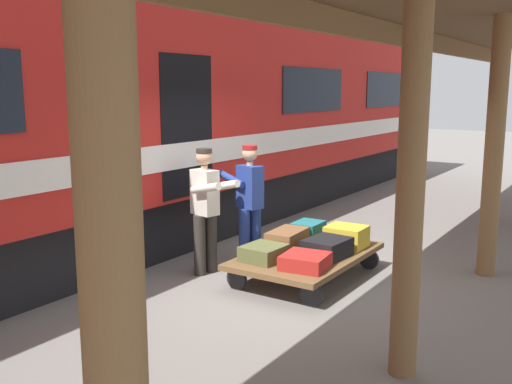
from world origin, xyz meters
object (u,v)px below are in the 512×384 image
(luggage_cart, at_px, (307,257))
(suitcase_teal_softside, at_px, (308,231))
(suitcase_olive_duffel, at_px, (264,253))
(porter_by_door, at_px, (206,207))
(suitcase_brown_leather, at_px, (287,240))
(suitcase_red_plastic, at_px, (305,261))
(suitcase_black_hardshell, at_px, (327,248))
(porter_in_overalls, at_px, (249,200))
(suitcase_yellow_case, at_px, (346,236))
(train_car, at_px, (113,116))

(luggage_cart, distance_m, suitcase_teal_softside, 0.68)
(suitcase_olive_duffel, distance_m, porter_by_door, 1.06)
(suitcase_brown_leather, bearing_deg, suitcase_teal_softside, -90.00)
(suitcase_teal_softside, height_order, porter_by_door, porter_by_door)
(suitcase_red_plastic, relative_size, suitcase_black_hardshell, 0.91)
(suitcase_red_plastic, xyz_separation_m, suitcase_olive_duffel, (0.59, 0.00, 0.01))
(suitcase_brown_leather, relative_size, suitcase_red_plastic, 1.22)
(porter_in_overalls, distance_m, porter_by_door, 0.73)
(porter_in_overalls, bearing_deg, suitcase_olive_duffel, 134.45)
(suitcase_brown_leather, relative_size, porter_in_overalls, 0.37)
(luggage_cart, height_order, suitcase_olive_duffel, suitcase_olive_duffel)
(luggage_cart, distance_m, suitcase_brown_leather, 0.35)
(luggage_cart, relative_size, suitcase_yellow_case, 4.15)
(luggage_cart, relative_size, suitcase_olive_duffel, 4.13)
(suitcase_brown_leather, height_order, suitcase_teal_softside, suitcase_brown_leather)
(train_car, bearing_deg, suitcase_teal_softside, -166.29)
(suitcase_red_plastic, bearing_deg, porter_by_door, -1.24)
(suitcase_black_hardshell, bearing_deg, suitcase_teal_softside, -44.58)
(suitcase_yellow_case, relative_size, porter_by_door, 0.30)
(suitcase_brown_leather, xyz_separation_m, porter_by_door, (0.94, 0.55, 0.44))
(suitcase_teal_softside, xyz_separation_m, suitcase_black_hardshell, (-0.59, 0.58, -0.02))
(suitcase_black_hardshell, height_order, suitcase_olive_duffel, suitcase_black_hardshell)
(suitcase_olive_duffel, bearing_deg, porter_in_overalls, -45.55)
(suitcase_black_hardshell, relative_size, porter_by_door, 0.34)
(luggage_cart, height_order, suitcase_yellow_case, suitcase_yellow_case)
(suitcase_teal_softside, distance_m, porter_by_door, 1.54)
(luggage_cart, bearing_deg, porter_by_door, 24.00)
(suitcase_olive_duffel, xyz_separation_m, porter_by_door, (0.94, -0.03, 0.48))
(suitcase_black_hardshell, bearing_deg, suitcase_brown_leather, 0.00)
(suitcase_yellow_case, distance_m, suitcase_teal_softside, 0.59)
(train_car, distance_m, suitcase_brown_leather, 3.44)
(train_car, height_order, suitcase_yellow_case, train_car)
(porter_by_door, bearing_deg, train_car, -10.42)
(suitcase_brown_leather, height_order, suitcase_yellow_case, suitcase_yellow_case)
(train_car, bearing_deg, suitcase_black_hardshell, -177.46)
(suitcase_teal_softside, bearing_deg, suitcase_red_plastic, 116.91)
(luggage_cart, xyz_separation_m, suitcase_yellow_case, (-0.30, -0.58, 0.19))
(suitcase_yellow_case, relative_size, suitcase_teal_softside, 1.11)
(suitcase_brown_leather, xyz_separation_m, suitcase_olive_duffel, (0.00, 0.58, -0.04))
(suitcase_teal_softside, bearing_deg, luggage_cart, 116.91)
(porter_by_door, bearing_deg, suitcase_olive_duffel, 177.98)
(porter_in_overalls, bearing_deg, luggage_cart, 171.77)
(train_car, height_order, porter_in_overalls, train_car)
(luggage_cart, xyz_separation_m, suitcase_olive_duffel, (0.30, 0.58, 0.14))
(suitcase_teal_softside, xyz_separation_m, suitcase_red_plastic, (-0.59, 1.17, -0.05))
(suitcase_brown_leather, height_order, porter_in_overalls, porter_in_overalls)
(train_car, distance_m, suitcase_olive_duffel, 3.48)
(suitcase_olive_duffel, bearing_deg, suitcase_red_plastic, 180.00)
(luggage_cart, bearing_deg, suitcase_red_plastic, 116.91)
(train_car, height_order, suitcase_red_plastic, train_car)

